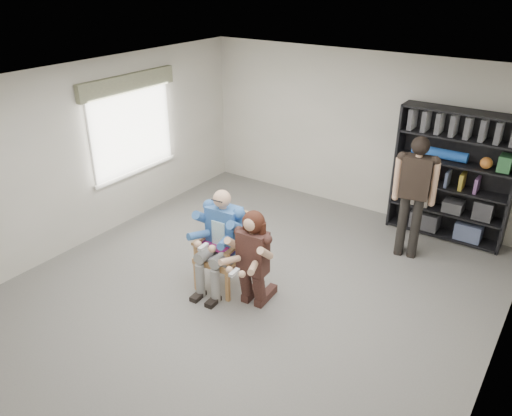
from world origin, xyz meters
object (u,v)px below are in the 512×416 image
Objects in this scene: bookshelf at (452,176)px; seated_man at (221,241)px; kneeling_woman at (252,262)px; armchair at (221,251)px; standing_man at (413,199)px.

seated_man is at bearing -123.21° from bookshelf.
bookshelf is (1.52, 3.33, 0.39)m from kneeling_woman.
armchair is 0.84× the size of kneeling_woman.
kneeling_woman is (0.58, -0.12, 0.11)m from armchair.
bookshelf is at bearing 53.12° from armchair.
standing_man is at bearing -106.87° from bookshelf.
bookshelf reaches higher than seated_man.
standing_man is (1.23, 2.37, 0.28)m from kneeling_woman.
standing_man is at bearing 58.87° from kneeling_woman.
standing_man reaches higher than kneeling_woman.
armchair is 0.53× the size of bookshelf.
seated_man is at bearing 0.00° from armchair.
kneeling_woman is 3.68m from bookshelf.
armchair is at bearing 0.00° from seated_man.
seated_man is at bearing -139.13° from standing_man.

